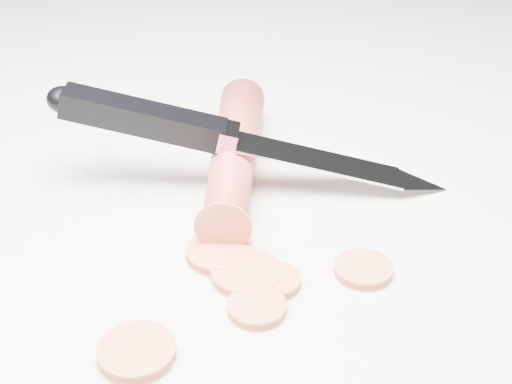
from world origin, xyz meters
TOP-DOWN VIEW (x-y plane):
  - ground at (0.00, 0.00)m, footprint 2.40×2.40m
  - carrot at (0.07, 0.05)m, footprint 0.14×0.16m
  - carrot_slice_0 at (0.00, -0.03)m, footprint 0.04×0.04m
  - carrot_slice_1 at (-0.01, -0.08)m, footprint 0.03×0.03m
  - carrot_slice_2 at (0.00, -0.05)m, footprint 0.04×0.04m
  - carrot_slice_3 at (0.06, -0.09)m, footprint 0.03×0.03m
  - carrot_slice_4 at (-0.08, -0.07)m, footprint 0.04×0.04m
  - carrot_slice_5 at (0.01, -0.07)m, footprint 0.03×0.03m
  - kitchen_knife at (0.07, 0.03)m, footprint 0.23×0.20m

SIDE VIEW (x-z plane):
  - ground at x=0.00m, z-range 0.00..0.00m
  - carrot_slice_5 at x=0.01m, z-range 0.00..0.01m
  - carrot_slice_1 at x=-0.01m, z-range 0.00..0.01m
  - carrot_slice_3 at x=0.06m, z-range 0.00..0.01m
  - carrot_slice_2 at x=0.00m, z-range 0.00..0.01m
  - carrot_slice_0 at x=0.00m, z-range 0.00..0.01m
  - carrot_slice_4 at x=-0.08m, z-range 0.00..0.01m
  - carrot at x=0.07m, z-range 0.00..0.03m
  - kitchen_knife at x=0.07m, z-range 0.00..0.07m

